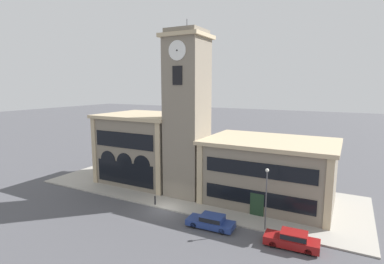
# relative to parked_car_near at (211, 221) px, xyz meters

# --- Properties ---
(ground_plane) EXTENTS (300.00, 300.00, 0.00)m
(ground_plane) POSITION_rel_parked_car_near_xyz_m (-6.62, 1.50, -0.71)
(ground_plane) COLOR #4C4C51
(sidewalk_kerb) EXTENTS (42.44, 15.09, 0.15)m
(sidewalk_kerb) POSITION_rel_parked_car_near_xyz_m (-6.62, 9.05, -0.63)
(sidewalk_kerb) COLOR #A39E93
(sidewalk_kerb) RESTS_ON ground_plane
(clock_tower) EXTENTS (5.30, 5.30, 22.02)m
(clock_tower) POSITION_rel_parked_car_near_xyz_m (-6.62, 7.04, 9.75)
(clock_tower) COLOR gray
(clock_tower) RESTS_ON ground_plane
(town_hall_left_wing) EXTENTS (12.46, 10.55, 9.99)m
(town_hall_left_wing) POSITION_rel_parked_car_near_xyz_m (-15.10, 9.63, 4.31)
(town_hall_left_wing) COLOR gray
(town_hall_left_wing) RESTS_ON ground_plane
(town_hall_right_wing) EXTENTS (15.32, 10.55, 7.72)m
(town_hall_right_wing) POSITION_rel_parked_car_near_xyz_m (3.29, 9.64, 3.18)
(town_hall_right_wing) COLOR gray
(town_hall_right_wing) RESTS_ON ground_plane
(parked_car_near) EXTENTS (4.87, 2.10, 1.35)m
(parked_car_near) POSITION_rel_parked_car_near_xyz_m (0.00, 0.00, 0.00)
(parked_car_near) COLOR navy
(parked_car_near) RESTS_ON ground_plane
(parked_car_mid) EXTENTS (4.76, 1.97, 1.47)m
(parked_car_mid) POSITION_rel_parked_car_near_xyz_m (7.82, -0.00, 0.05)
(parked_car_mid) COLOR maroon
(parked_car_mid) RESTS_ON ground_plane
(street_lamp) EXTENTS (0.36, 0.36, 6.18)m
(street_lamp) POSITION_rel_parked_car_near_xyz_m (4.92, 1.90, 3.46)
(street_lamp) COLOR #4C4C51
(street_lamp) RESTS_ON sidewalk_kerb
(bollard) EXTENTS (0.18, 0.18, 1.06)m
(bollard) POSITION_rel_parked_car_near_xyz_m (-8.22, 2.00, -0.04)
(bollard) COLOR black
(bollard) RESTS_ON sidewalk_kerb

